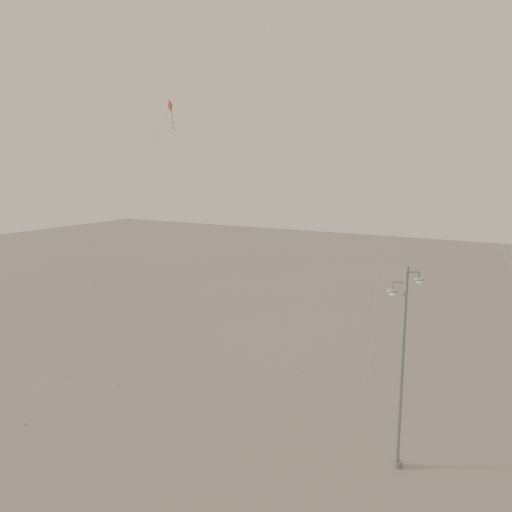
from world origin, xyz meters
The scene contains 7 objects.
ground centered at (0.00, 0.00, 0.00)m, with size 160.00×160.00×0.00m, color gray.
street_lamp centered at (8.30, 1.66, 4.90)m, with size 1.53×0.95×9.18m.
kite_0 centered at (-13.85, 12.69, 24.98)m, with size 1.50×14.31×32.47m.
kite_1 centered at (-3.86, 11.05, 21.94)m, with size 7.33×12.13×29.51m.
kite_3 centered at (-7.23, 2.54, 12.66)m, with size 3.51×8.90×17.04m.
kite_4 centered at (7.71, 6.52, 16.90)m, with size 12.66×4.37×23.35m.
kite_5 centered at (1.29, 15.56, 22.40)m, with size 3.31×7.44×30.85m.
Camera 1 is at (14.72, -22.05, 13.58)m, focal length 40.00 mm.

